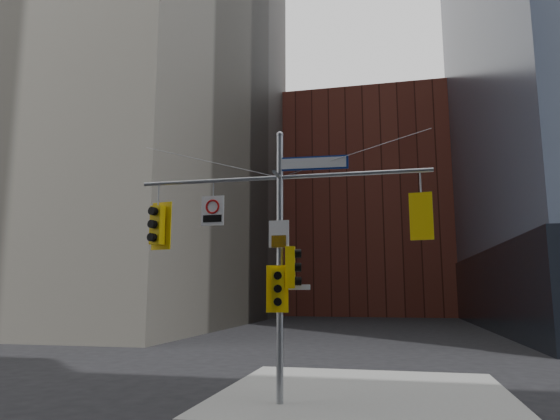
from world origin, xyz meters
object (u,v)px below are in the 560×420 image
at_px(street_sign_blade, 313,163).
at_px(regulatory_sign_arm, 213,210).
at_px(traffic_light_west_arm, 157,225).
at_px(signal_assembly, 280,236).
at_px(traffic_light_pole_side, 292,267).
at_px(traffic_light_east_arm, 422,217).
at_px(traffic_light_pole_front, 277,289).

xyz_separation_m(street_sign_blade, regulatory_sign_arm, (-2.80, -0.02, -1.17)).
relative_size(traffic_light_west_arm, regulatory_sign_arm, 1.65).
xyz_separation_m(signal_assembly, traffic_light_pole_side, (0.33, 0.01, -0.85)).
bearing_deg(traffic_light_west_arm, street_sign_blade, 12.21).
height_order(traffic_light_west_arm, traffic_light_east_arm, traffic_light_west_arm).
relative_size(signal_assembly, traffic_light_pole_side, 7.37).
distance_m(traffic_light_west_arm, regulatory_sign_arm, 1.69).
xyz_separation_m(signal_assembly, regulatory_sign_arm, (-1.90, -0.02, 0.76)).
bearing_deg(traffic_light_pole_front, signal_assembly, 75.14).
height_order(signal_assembly, traffic_light_pole_front, signal_assembly).
distance_m(traffic_light_west_arm, traffic_light_pole_front, 3.98).
bearing_deg(traffic_light_west_arm, traffic_light_pole_side, 12.34).
bearing_deg(traffic_light_pole_side, signal_assembly, 84.27).
bearing_deg(traffic_light_pole_side, regulatory_sign_arm, 82.76).
height_order(traffic_light_east_arm, traffic_light_pole_side, traffic_light_east_arm).
bearing_deg(regulatory_sign_arm, signal_assembly, 3.59).
relative_size(traffic_light_pole_front, street_sign_blade, 0.64).
distance_m(traffic_light_pole_side, traffic_light_pole_front, 0.70).
height_order(traffic_light_pole_side, traffic_light_pole_front, traffic_light_pole_side).
distance_m(traffic_light_east_arm, traffic_light_pole_side, 3.56).
bearing_deg(traffic_light_pole_side, street_sign_blade, -99.11).
bearing_deg(signal_assembly, street_sign_blade, 0.22).
xyz_separation_m(traffic_light_east_arm, traffic_light_pole_front, (-3.67, -0.27, -1.78)).
bearing_deg(traffic_light_pole_front, street_sign_blade, 2.11).
bearing_deg(traffic_light_east_arm, signal_assembly, 9.50).
bearing_deg(street_sign_blade, regulatory_sign_arm, 177.69).
xyz_separation_m(traffic_light_pole_side, regulatory_sign_arm, (-2.23, -0.03, 1.61)).
relative_size(traffic_light_pole_side, regulatory_sign_arm, 1.31).
bearing_deg(traffic_light_pole_side, traffic_light_east_arm, -98.32).
height_order(traffic_light_west_arm, street_sign_blade, street_sign_blade).
xyz_separation_m(traffic_light_east_arm, regulatory_sign_arm, (-5.57, -0.02, 0.38)).
bearing_deg(signal_assembly, regulatory_sign_arm, -179.39).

